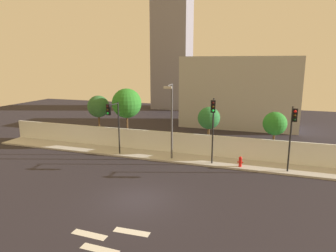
# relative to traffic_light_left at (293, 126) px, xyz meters

# --- Properties ---
(ground_plane) EXTENTS (80.00, 80.00, 0.00)m
(ground_plane) POSITION_rel_traffic_light_left_xyz_m (-8.70, -7.00, -3.65)
(ground_plane) COLOR #25222A
(sidewalk) EXTENTS (36.00, 2.40, 0.15)m
(sidewalk) POSITION_rel_traffic_light_left_xyz_m (-8.70, 1.20, -3.58)
(sidewalk) COLOR #B0B0B0
(sidewalk) RESTS_ON ground
(perimeter_wall) EXTENTS (36.00, 0.18, 1.80)m
(perimeter_wall) POSITION_rel_traffic_light_left_xyz_m (-8.70, 2.49, -2.60)
(perimeter_wall) COLOR silver
(perimeter_wall) RESTS_ON sidewalk
(crosswalk_marking) EXTENTS (3.61, 3.07, 0.01)m
(crosswalk_marking) POSITION_rel_traffic_light_left_xyz_m (-8.30, -11.52, -3.65)
(crosswalk_marking) COLOR silver
(crosswalk_marking) RESTS_ON ground
(traffic_light_left) EXTENTS (0.35, 1.29, 4.82)m
(traffic_light_left) POSITION_rel_traffic_light_left_xyz_m (0.00, 0.00, 0.00)
(traffic_light_left) COLOR black
(traffic_light_left) RESTS_ON sidewalk
(traffic_light_center) EXTENTS (0.42, 1.48, 5.18)m
(traffic_light_center) POSITION_rel_traffic_light_left_xyz_m (-5.56, -0.08, 0.25)
(traffic_light_center) COLOR black
(traffic_light_center) RESTS_ON sidewalk
(traffic_light_right) EXTENTS (0.44, 1.54, 4.53)m
(traffic_light_right) POSITION_rel_traffic_light_left_xyz_m (-13.93, -0.15, -0.18)
(traffic_light_right) COLOR black
(traffic_light_right) RESTS_ON sidewalk
(street_lamp_curbside) EXTENTS (0.71, 2.18, 6.20)m
(street_lamp_curbside) POSITION_rel_traffic_light_left_xyz_m (-9.02, 0.44, 0.23)
(street_lamp_curbside) COLOR #4C4C51
(street_lamp_curbside) RESTS_ON sidewalk
(fire_hydrant) EXTENTS (0.44, 0.26, 0.81)m
(fire_hydrant) POSITION_rel_traffic_light_left_xyz_m (-3.44, 0.46, -3.07)
(fire_hydrant) COLOR red
(fire_hydrant) RESTS_ON sidewalk
(roadside_tree_leftmost) EXTENTS (2.15, 2.15, 4.82)m
(roadside_tree_leftmost) POSITION_rel_traffic_light_left_xyz_m (-17.57, 3.49, 0.08)
(roadside_tree_leftmost) COLOR brown
(roadside_tree_leftmost) RESTS_ON ground
(roadside_tree_midleft) EXTENTS (2.81, 2.81, 5.60)m
(roadside_tree_midleft) POSITION_rel_traffic_light_left_xyz_m (-14.46, 3.49, 0.53)
(roadside_tree_midleft) COLOR brown
(roadside_tree_midleft) RESTS_ON ground
(roadside_tree_midright) EXTENTS (1.95, 1.95, 4.22)m
(roadside_tree_midright) POSITION_rel_traffic_light_left_xyz_m (-6.54, 3.49, -0.44)
(roadside_tree_midright) COLOR brown
(roadside_tree_midright) RESTS_ON ground
(roadside_tree_rightmost) EXTENTS (1.93, 1.93, 4.07)m
(roadside_tree_rightmost) POSITION_rel_traffic_light_left_xyz_m (-1.08, 3.49, -0.58)
(roadside_tree_rightmost) COLOR brown
(roadside_tree_rightmost) RESTS_ON ground
(low_building_distant) EXTENTS (14.06, 6.00, 8.70)m
(low_building_distant) POSITION_rel_traffic_light_left_xyz_m (-5.26, 16.49, 0.70)
(low_building_distant) COLOR #A8A8A8
(low_building_distant) RESTS_ON ground
(tower_on_skyline) EXTENTS (6.20, 5.00, 28.92)m
(tower_on_skyline) POSITION_rel_traffic_light_left_xyz_m (-18.00, 28.49, 10.81)
(tower_on_skyline) COLOR gray
(tower_on_skyline) RESTS_ON ground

